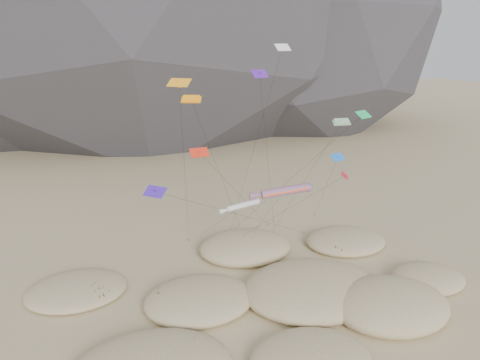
% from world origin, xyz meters
% --- Properties ---
extents(ground, '(500.00, 500.00, 0.00)m').
position_xyz_m(ground, '(0.00, 0.00, 0.00)').
color(ground, '#CCB789').
rests_on(ground, ground).
extents(dunes, '(51.84, 35.34, 3.98)m').
position_xyz_m(dunes, '(-1.43, 3.42, 0.71)').
color(dunes, '#CCB789').
rests_on(dunes, ground).
extents(dune_grass, '(42.06, 29.86, 1.46)m').
position_xyz_m(dune_grass, '(-1.35, 4.47, 0.84)').
color(dune_grass, black).
rests_on(dune_grass, ground).
extents(kite_stakes, '(22.92, 6.20, 0.30)m').
position_xyz_m(kite_stakes, '(3.08, 23.12, 0.15)').
color(kite_stakes, '#3F2D1E').
rests_on(kite_stakes, ground).
extents(rainbow_tube_kite, '(8.40, 14.03, 11.44)m').
position_xyz_m(rainbow_tube_kite, '(2.57, 11.00, 10.50)').
color(rainbow_tube_kite, '#FD521A').
rests_on(rainbow_tube_kite, ground).
extents(white_tube_kite, '(5.74, 14.23, 9.74)m').
position_xyz_m(white_tube_kite, '(-3.07, 11.26, 9.16)').
color(white_tube_kite, silver).
rests_on(white_tube_kite, ground).
extents(orange_parafoil, '(11.92, 12.97, 22.77)m').
position_xyz_m(orange_parafoil, '(-8.18, 14.14, 22.01)').
color(orange_parafoil, orange).
rests_on(orange_parafoil, ground).
extents(multi_parafoil, '(3.77, 14.41, 19.86)m').
position_xyz_m(multi_parafoil, '(8.97, 8.69, 19.15)').
color(multi_parafoil, orange).
rests_on(multi_parafoil, ground).
extents(delta_kites, '(31.31, 21.90, 28.48)m').
position_xyz_m(delta_kites, '(-0.73, 10.72, 19.11)').
color(delta_kites, white).
rests_on(delta_kites, ground).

